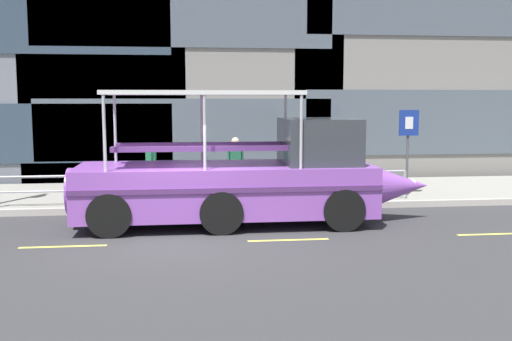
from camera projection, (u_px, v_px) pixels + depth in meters
ground_plane at (178, 238)px, 13.22m from camera, size 120.00×120.00×0.00m
sidewalk at (180, 194)px, 18.73m from camera, size 32.00×4.80×0.18m
curb_edge at (179, 209)px, 16.27m from camera, size 32.00×0.18×0.18m
lane_centreline at (178, 243)px, 12.77m from camera, size 25.80×0.12×0.01m
curb_guardrail at (209, 183)px, 16.63m from camera, size 11.44×0.09×0.85m
parking_sign at (408, 138)px, 17.76m from camera, size 0.60×0.12×2.57m
duck_tour_boat at (247, 180)px, 14.66m from camera, size 8.93×2.48×3.27m
pedestrian_near_bow at (336, 160)px, 17.96m from camera, size 0.34×0.44×1.77m
pedestrian_mid_left at (235, 160)px, 18.05m from camera, size 0.50×0.24×1.74m
pedestrian_mid_right at (151, 166)px, 17.19m from camera, size 0.32×0.40×1.63m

